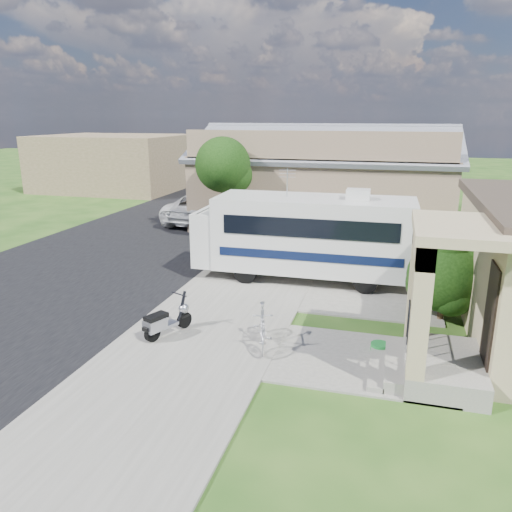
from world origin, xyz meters
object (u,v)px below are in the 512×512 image
(motorhome, at_px, (305,234))
(pickup_truck, at_px, (206,207))
(scooter, at_px, (165,321))
(van, at_px, (246,186))
(shrub, at_px, (447,272))
(bicycle, at_px, (262,329))
(garden_hose, at_px, (380,348))

(motorhome, height_order, pickup_truck, motorhome)
(scooter, height_order, pickup_truck, pickup_truck)
(van, bearing_deg, scooter, -84.57)
(shrub, distance_m, pickup_truck, 15.23)
(motorhome, height_order, scooter, motorhome)
(motorhome, xyz_separation_m, scooter, (-2.54, -5.59, -1.14))
(scooter, height_order, bicycle, scooter)
(shrub, xyz_separation_m, scooter, (-6.85, -3.14, -0.91))
(pickup_truck, distance_m, garden_hose, 16.07)
(motorhome, distance_m, pickup_truck, 10.51)
(scooter, bearing_deg, shrub, 47.85)
(scooter, distance_m, van, 22.00)
(scooter, height_order, garden_hose, scooter)
(motorhome, xyz_separation_m, pickup_truck, (-6.70, 8.05, -0.81))
(motorhome, distance_m, van, 17.41)
(bicycle, bearing_deg, scooter, 166.74)
(pickup_truck, bearing_deg, motorhome, 135.61)
(garden_hose, bearing_deg, scooter, -173.13)
(scooter, distance_m, pickup_truck, 14.26)
(bicycle, height_order, garden_hose, bicycle)
(scooter, xyz_separation_m, bicycle, (2.51, 0.10, 0.05))
(scooter, bearing_deg, garden_hose, 30.12)
(pickup_truck, bearing_deg, shrub, 142.19)
(van, bearing_deg, shrub, -64.68)
(shrub, height_order, bicycle, shrub)
(bicycle, relative_size, garden_hose, 3.91)
(pickup_truck, height_order, van, van)
(bicycle, distance_m, van, 22.53)
(bicycle, bearing_deg, shrub, 19.36)
(bicycle, bearing_deg, motorhome, 74.03)
(motorhome, xyz_separation_m, bicycle, (-0.04, -5.48, -1.09))
(motorhome, relative_size, garden_hose, 16.85)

